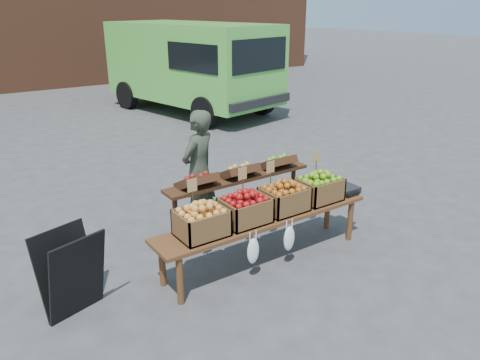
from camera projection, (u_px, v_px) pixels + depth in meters
ground at (282, 231)px, 6.20m from camera, size 80.00×80.00×0.00m
delivery_van at (192, 68)px, 12.65m from camera, size 3.42×5.62×2.35m
vendor at (199, 170)px, 6.08m from camera, size 0.68×0.58×1.59m
chalkboard_sign at (72, 273)px, 4.42m from camera, size 0.64×0.46×0.86m
back_table at (239, 197)px, 5.93m from camera, size 2.10×0.44×1.04m
display_bench at (265, 238)px, 5.39m from camera, size 2.70×0.56×0.57m
crate_golden_apples at (201, 223)px, 4.80m from camera, size 0.50×0.40×0.28m
crate_russet_pears at (245, 210)px, 5.09m from camera, size 0.50×0.40×0.28m
crate_red_apples at (284, 199)px, 5.38m from camera, size 0.50×0.40×0.28m
crate_green_apples at (319, 189)px, 5.67m from camera, size 0.50×0.40×0.28m
weighing_scale at (343, 189)px, 5.93m from camera, size 0.34×0.30×0.08m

